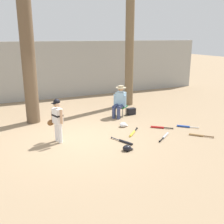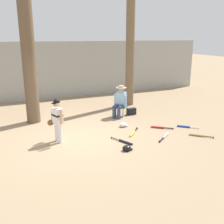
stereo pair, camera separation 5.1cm
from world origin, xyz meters
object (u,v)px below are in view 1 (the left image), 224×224
bat_black_composite (124,142)px  bat_wood_tan (198,135)px  folding_stool (121,107)px  seated_spectator (120,101)px  tree_behind_spectator (129,52)px  bat_yellow_trainer (133,133)px  young_ballplayer (57,118)px  bat_aluminum_silver (165,136)px  bat_blue_youth (185,126)px  tree_near_player (28,60)px  bat_red_barrel (159,127)px  batting_helmet_black (127,148)px  handbag_beside_stool (131,111)px  batting_helmet_white (123,125)px

bat_black_composite → bat_wood_tan: bearing=-11.9°
folding_stool → seated_spectator: 0.29m
tree_behind_spectator → bat_yellow_trainer: bearing=-116.0°
tree_behind_spectator → young_ballplayer: (-3.98, -3.07, -1.60)m
young_ballplayer → bat_aluminum_silver: bearing=-18.1°
young_ballplayer → folding_stool: bearing=29.2°
folding_stool → bat_blue_youth: bearing=-56.6°
tree_near_player → bat_blue_youth: bearing=-31.0°
bat_red_barrel → batting_helmet_black: bearing=-147.7°
folding_stool → bat_yellow_trainer: (-0.53, -1.94, -0.33)m
seated_spectator → bat_wood_tan: 3.24m
bat_yellow_trainer → bat_black_composite: bearing=-138.0°
tree_behind_spectator → bat_blue_youth: tree_behind_spectator is taller
seated_spectator → handbag_beside_stool: size_ratio=3.53×
handbag_beside_stool → batting_helmet_white: (-0.96, -1.19, -0.06)m
young_ballplayer → folding_stool: 3.28m
bat_black_composite → tree_behind_spectator: bearing=60.3°
bat_black_composite → bat_red_barrel: 1.77m
seated_spectator → folding_stool: bearing=38.1°
tree_behind_spectator → folding_stool: tree_behind_spectator is taller
tree_behind_spectator → batting_helmet_white: tree_behind_spectator is taller
seated_spectator → handbag_beside_stool: bearing=6.7°
bat_aluminum_silver → bat_wood_tan: bearing=-19.9°
young_ballplayer → batting_helmet_white: bearing=9.7°
tree_near_player → bat_red_barrel: 5.00m
batting_helmet_white → bat_yellow_trainer: bearing=-92.7°
handbag_beside_stool → bat_yellow_trainer: size_ratio=0.56×
tree_behind_spectator → bat_aluminum_silver: tree_behind_spectator is taller
tree_behind_spectator → batting_helmet_black: tree_behind_spectator is taller
handbag_beside_stool → tree_behind_spectator: bearing=65.6°
bat_blue_youth → seated_spectator: bearing=125.7°
tree_near_player → tree_behind_spectator: 4.43m
seated_spectator → bat_blue_youth: 2.61m
bat_aluminum_silver → bat_red_barrel: 0.82m
tree_near_player → folding_stool: 3.76m
bat_blue_youth → bat_black_composite: bearing=-172.3°
bat_blue_youth → bat_wood_tan: size_ratio=0.99×
tree_near_player → bat_aluminum_silver: size_ratio=7.60×
tree_near_player → bat_yellow_trainer: size_ratio=8.39×
tree_behind_spectator → bat_blue_youth: size_ratio=9.18×
young_ballplayer → seated_spectator: 3.16m
young_ballplayer → tree_behind_spectator: bearing=37.6°
bat_yellow_trainer → bat_wood_tan: bearing=-29.9°
batting_helmet_white → tree_behind_spectator: bearing=58.6°
tree_behind_spectator → young_ballplayer: tree_behind_spectator is taller
folding_stool → bat_yellow_trainer: size_ratio=0.93×
bat_blue_youth → batting_helmet_black: size_ratio=1.98×
tree_near_player → bat_aluminum_silver: bearing=-43.3°
batting_helmet_white → bat_aluminum_silver: bearing=-62.6°
folding_stool → bat_aluminum_silver: bearing=-84.8°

